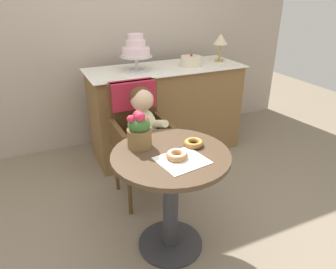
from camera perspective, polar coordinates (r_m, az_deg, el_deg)
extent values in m
plane|color=gray|center=(2.30, 0.44, -19.34)|extent=(8.00, 8.00, 0.00)
cube|color=#B2A393|center=(3.41, -13.57, 20.25)|extent=(4.80, 0.10, 2.70)
cylinder|color=#4C3826|center=(1.87, 0.51, -3.87)|extent=(0.72, 0.72, 0.03)
cylinder|color=#333338|center=(2.07, 0.47, -12.56)|extent=(0.10, 0.10, 0.69)
cylinder|color=#333338|center=(2.30, 0.44, -19.16)|extent=(0.44, 0.44, 0.02)
cube|color=brown|center=(2.49, -4.67, -2.15)|extent=(0.42, 0.42, 0.04)
cube|color=brown|center=(2.55, -6.35, 4.69)|extent=(0.40, 0.04, 0.46)
cube|color=brown|center=(2.39, -9.03, -0.63)|extent=(0.04, 0.38, 0.18)
cube|color=brown|center=(2.50, -0.68, 0.96)|extent=(0.04, 0.38, 0.18)
cube|color=#B22338|center=(2.51, -6.48, 7.25)|extent=(0.36, 0.11, 0.22)
cylinder|color=brown|center=(2.43, -7.01, -9.94)|extent=(0.03, 0.03, 0.45)
cylinder|color=brown|center=(2.53, 0.82, -8.05)|extent=(0.03, 0.03, 0.45)
cylinder|color=brown|center=(2.72, -9.39, -5.87)|extent=(0.03, 0.03, 0.45)
cylinder|color=brown|center=(2.81, -2.32, -4.35)|extent=(0.03, 0.03, 0.45)
ellipsoid|color=beige|center=(2.40, -4.65, 1.29)|extent=(0.22, 0.16, 0.30)
sphere|color=#E0B293|center=(2.31, -4.76, 6.34)|extent=(0.17, 0.17, 0.17)
ellipsoid|color=#4C2D19|center=(2.32, -4.95, 7.00)|extent=(0.17, 0.17, 0.14)
cylinder|color=beige|center=(2.27, -6.16, 1.21)|extent=(0.08, 0.23, 0.13)
sphere|color=#E0B293|center=(2.24, -5.21, -1.12)|extent=(0.06, 0.06, 0.06)
cylinder|color=beige|center=(2.33, -1.75, 2.01)|extent=(0.08, 0.23, 0.13)
sphere|color=#E0B293|center=(2.30, -1.20, -0.33)|extent=(0.06, 0.06, 0.06)
cylinder|color=#3F4760|center=(2.36, -5.13, -2.09)|extent=(0.09, 0.22, 0.09)
cylinder|color=#3F4760|center=(2.36, -4.06, -6.89)|extent=(0.08, 0.08, 0.26)
cylinder|color=#3F4760|center=(2.40, -2.66, -1.59)|extent=(0.09, 0.22, 0.09)
cylinder|color=#3F4760|center=(2.39, -1.58, -6.32)|extent=(0.08, 0.08, 0.26)
cube|color=white|center=(1.79, 2.55, -4.73)|extent=(0.30, 0.28, 0.00)
torus|color=#AD7542|center=(1.81, 1.62, -3.82)|extent=(0.13, 0.13, 0.04)
torus|color=white|center=(1.80, 1.62, -3.51)|extent=(0.11, 0.11, 0.02)
torus|color=#936033|center=(1.95, 4.69, -1.59)|extent=(0.12, 0.12, 0.04)
torus|color=gold|center=(1.95, 4.70, -1.34)|extent=(0.11, 0.11, 0.02)
cylinder|color=brown|center=(1.92, -5.22, -0.64)|extent=(0.15, 0.15, 0.12)
ellipsoid|color=#38662D|center=(1.89, -5.33, 1.81)|extent=(0.14, 0.14, 0.10)
sphere|color=#D82D4C|center=(1.89, -4.16, 2.57)|extent=(0.05, 0.05, 0.05)
sphere|color=#D82D4C|center=(1.88, -5.53, 3.57)|extent=(0.06, 0.06, 0.06)
sphere|color=#D82D4C|center=(1.85, -6.81, 2.81)|extent=(0.05, 0.05, 0.05)
sphere|color=#D82D4C|center=(1.84, -5.12, 3.19)|extent=(0.06, 0.06, 0.06)
cube|color=olive|center=(3.26, -0.39, 4.41)|extent=(1.50, 0.56, 0.90)
cube|color=white|center=(3.13, -0.42, 12.05)|extent=(1.56, 0.62, 0.01)
cylinder|color=silver|center=(3.02, -5.70, 11.62)|extent=(0.16, 0.16, 0.01)
cylinder|color=silver|center=(3.01, -5.75, 12.82)|extent=(0.03, 0.03, 0.12)
cylinder|color=silver|center=(2.99, -5.80, 14.01)|extent=(0.30, 0.30, 0.01)
cylinder|color=silver|center=(2.99, -5.84, 14.79)|extent=(0.26, 0.25, 0.08)
cylinder|color=white|center=(2.99, -5.82, 14.30)|extent=(0.26, 0.26, 0.01)
cylinder|color=silver|center=(2.97, -5.90, 16.12)|extent=(0.18, 0.18, 0.07)
cylinder|color=white|center=(2.98, -5.88, 15.68)|extent=(0.18, 0.18, 0.01)
cylinder|color=silver|center=(2.96, -5.96, 17.28)|extent=(0.14, 0.14, 0.06)
cylinder|color=white|center=(2.97, -5.94, 16.90)|extent=(0.15, 0.15, 0.01)
cylinder|color=beige|center=(3.20, 4.24, 13.21)|extent=(0.21, 0.21, 0.10)
sphere|color=red|center=(3.18, 4.28, 14.26)|extent=(0.02, 0.02, 0.02)
cylinder|color=#B28C47|center=(3.44, 9.31, 13.17)|extent=(0.09, 0.09, 0.01)
cylinder|color=#B28C47|center=(3.43, 9.41, 14.60)|extent=(0.02, 0.02, 0.16)
cone|color=beige|center=(3.40, 9.58, 16.82)|extent=(0.15, 0.15, 0.11)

